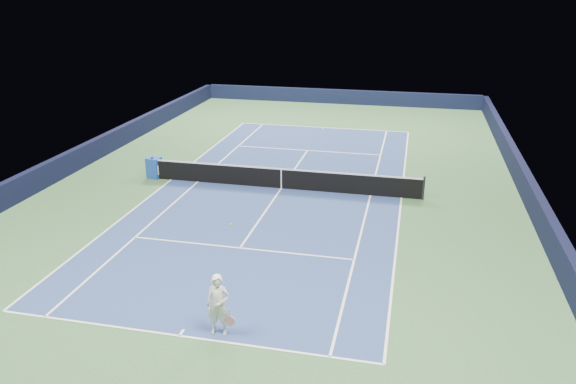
# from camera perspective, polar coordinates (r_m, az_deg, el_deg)

# --- Properties ---
(ground) EXTENTS (40.00, 40.00, 0.00)m
(ground) POSITION_cam_1_polar(r_m,az_deg,el_deg) (26.02, -0.68, 0.37)
(ground) COLOR #335930
(ground) RESTS_ON ground
(wall_far) EXTENTS (22.00, 0.35, 1.10)m
(wall_far) POSITION_cam_1_polar(r_m,az_deg,el_deg) (44.74, 5.31, 9.62)
(wall_far) COLOR black
(wall_far) RESTS_ON ground
(wall_right) EXTENTS (0.35, 40.00, 1.10)m
(wall_right) POSITION_cam_1_polar(r_m,az_deg,el_deg) (25.71, 23.49, -0.35)
(wall_right) COLOR black
(wall_right) RESTS_ON ground
(wall_left) EXTENTS (0.35, 40.00, 1.10)m
(wall_left) POSITION_cam_1_polar(r_m,az_deg,el_deg) (30.14, -21.16, 2.90)
(wall_left) COLOR black
(wall_left) RESTS_ON ground
(court_surface) EXTENTS (10.97, 23.77, 0.01)m
(court_surface) POSITION_cam_1_polar(r_m,az_deg,el_deg) (26.02, -0.68, 0.38)
(court_surface) COLOR navy
(court_surface) RESTS_ON ground
(baseline_far) EXTENTS (10.97, 0.08, 0.00)m
(baseline_far) POSITION_cam_1_polar(r_m,az_deg,el_deg) (37.18, 3.61, 6.56)
(baseline_far) COLOR white
(baseline_far) RESTS_ON ground
(baseline_near) EXTENTS (10.97, 0.08, 0.00)m
(baseline_near) POSITION_cam_1_polar(r_m,az_deg,el_deg) (15.93, -10.99, -14.15)
(baseline_near) COLOR white
(baseline_near) RESTS_ON ground
(sideline_doubles_right) EXTENTS (0.08, 23.77, 0.00)m
(sideline_doubles_right) POSITION_cam_1_polar(r_m,az_deg,el_deg) (25.38, 11.45, -0.56)
(sideline_doubles_right) COLOR white
(sideline_doubles_right) RESTS_ON ground
(sideline_doubles_left) EXTENTS (0.08, 23.77, 0.00)m
(sideline_doubles_left) POSITION_cam_1_polar(r_m,az_deg,el_deg) (27.74, -11.77, 1.25)
(sideline_doubles_left) COLOR white
(sideline_doubles_left) RESTS_ON ground
(sideline_singles_right) EXTENTS (0.08, 23.77, 0.00)m
(sideline_singles_right) POSITION_cam_1_polar(r_m,az_deg,el_deg) (25.43, 8.37, -0.32)
(sideline_singles_right) COLOR white
(sideline_singles_right) RESTS_ON ground
(sideline_singles_left) EXTENTS (0.08, 23.77, 0.00)m
(sideline_singles_left) POSITION_cam_1_polar(r_m,az_deg,el_deg) (27.22, -9.14, 1.05)
(sideline_singles_left) COLOR white
(sideline_singles_left) RESTS_ON ground
(service_line_far) EXTENTS (8.23, 0.08, 0.00)m
(service_line_far) POSITION_cam_1_polar(r_m,az_deg,el_deg) (31.97, 2.00, 4.25)
(service_line_far) COLOR white
(service_line_far) RESTS_ON ground
(service_line_near) EXTENTS (8.23, 0.08, 0.00)m
(service_line_near) POSITION_cam_1_polar(r_m,az_deg,el_deg) (20.35, -4.90, -5.68)
(service_line_near) COLOR white
(service_line_near) RESTS_ON ground
(center_service_line) EXTENTS (0.08, 12.80, 0.00)m
(center_service_line) POSITION_cam_1_polar(r_m,az_deg,el_deg) (26.02, -0.68, 0.39)
(center_service_line) COLOR white
(center_service_line) RESTS_ON ground
(center_mark_far) EXTENTS (0.08, 0.30, 0.00)m
(center_mark_far) POSITION_cam_1_polar(r_m,az_deg,el_deg) (37.04, 3.57, 6.51)
(center_mark_far) COLOR white
(center_mark_far) RESTS_ON ground
(center_mark_near) EXTENTS (0.08, 0.30, 0.00)m
(center_mark_near) POSITION_cam_1_polar(r_m,az_deg,el_deg) (16.04, -10.77, -13.86)
(center_mark_near) COLOR white
(center_mark_near) RESTS_ON ground
(tennis_net) EXTENTS (12.90, 0.10, 1.07)m
(tennis_net) POSITION_cam_1_polar(r_m,az_deg,el_deg) (25.85, -0.69, 1.42)
(tennis_net) COLOR black
(tennis_net) RESTS_ON ground
(sponsor_cube) EXTENTS (0.69, 0.65, 1.01)m
(sponsor_cube) POSITION_cam_1_polar(r_m,az_deg,el_deg) (28.09, -13.42, 2.42)
(sponsor_cube) COLOR #1B46A7
(sponsor_cube) RESTS_ON ground
(tennis_player) EXTENTS (0.81, 1.27, 2.84)m
(tennis_player) POSITION_cam_1_polar(r_m,az_deg,el_deg) (15.41, -7.08, -11.31)
(tennis_player) COLOR white
(tennis_player) RESTS_ON ground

